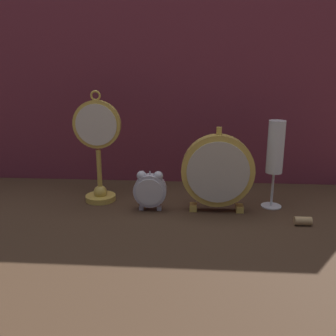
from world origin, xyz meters
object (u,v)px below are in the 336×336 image
(pocket_watch_on_stand, at_px, (98,149))
(alarm_clock_twin_bell, at_px, (150,189))
(mantel_clock_silver, at_px, (218,171))
(wine_cork, at_px, (303,221))
(champagne_flute, at_px, (275,153))

(pocket_watch_on_stand, xyz_separation_m, alarm_clock_twin_bell, (0.16, -0.07, -0.09))
(mantel_clock_silver, distance_m, wine_cork, 0.25)
(mantel_clock_silver, xyz_separation_m, champagne_flute, (0.16, 0.05, 0.04))
(champagne_flute, height_order, wine_cork, champagne_flute)
(wine_cork, bearing_deg, mantel_clock_silver, 159.56)
(pocket_watch_on_stand, height_order, wine_cork, pocket_watch_on_stand)
(wine_cork, bearing_deg, alarm_clock_twin_bell, 169.57)
(mantel_clock_silver, bearing_deg, pocket_watch_on_stand, 169.96)
(mantel_clock_silver, xyz_separation_m, wine_cork, (0.21, -0.08, -0.10))
(champagne_flute, bearing_deg, alarm_clock_twin_bell, -171.47)
(alarm_clock_twin_bell, height_order, wine_cork, alarm_clock_twin_bell)
(alarm_clock_twin_bell, distance_m, wine_cork, 0.41)
(wine_cork, bearing_deg, pocket_watch_on_stand, 165.83)
(pocket_watch_on_stand, relative_size, mantel_clock_silver, 1.38)
(pocket_watch_on_stand, height_order, alarm_clock_twin_bell, pocket_watch_on_stand)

